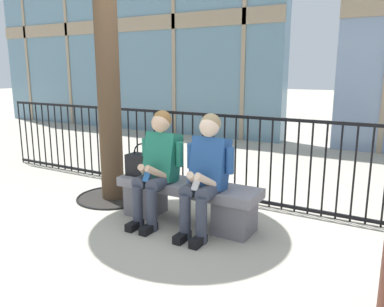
{
  "coord_description": "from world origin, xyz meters",
  "views": [
    {
      "loc": [
        2.04,
        -3.4,
        1.63
      ],
      "look_at": [
        0.0,
        0.1,
        0.75
      ],
      "focal_mm": 36.05,
      "sensor_mm": 36.0,
      "label": 1
    }
  ],
  "objects_px": {
    "seated_person_companion": "(206,171)",
    "handbag_on_bench": "(143,165)",
    "seated_person_with_phone": "(158,164)",
    "stone_bench": "(187,198)"
  },
  "relations": [
    {
      "from": "seated_person_companion",
      "to": "handbag_on_bench",
      "type": "height_order",
      "value": "seated_person_companion"
    },
    {
      "from": "seated_person_with_phone",
      "to": "handbag_on_bench",
      "type": "distance_m",
      "value": 0.32
    },
    {
      "from": "seated_person_companion",
      "to": "seated_person_with_phone",
      "type": "bearing_deg",
      "value": 180.0
    },
    {
      "from": "stone_bench",
      "to": "seated_person_companion",
      "type": "bearing_deg",
      "value": -23.83
    },
    {
      "from": "seated_person_with_phone",
      "to": "handbag_on_bench",
      "type": "height_order",
      "value": "seated_person_with_phone"
    },
    {
      "from": "stone_bench",
      "to": "seated_person_with_phone",
      "type": "bearing_deg",
      "value": -156.17
    },
    {
      "from": "stone_bench",
      "to": "handbag_on_bench",
      "type": "bearing_deg",
      "value": -179.01
    },
    {
      "from": "handbag_on_bench",
      "to": "seated_person_companion",
      "type": "bearing_deg",
      "value": -7.76
    },
    {
      "from": "handbag_on_bench",
      "to": "stone_bench",
      "type": "bearing_deg",
      "value": 0.99
    },
    {
      "from": "stone_bench",
      "to": "handbag_on_bench",
      "type": "relative_size",
      "value": 4.25
    }
  ]
}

